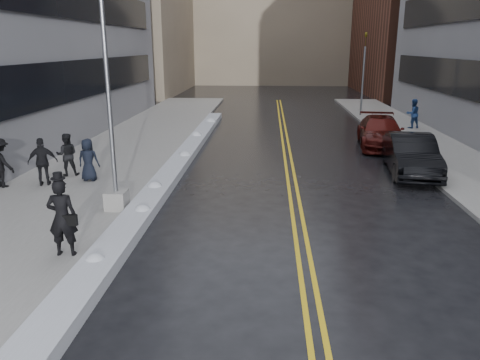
% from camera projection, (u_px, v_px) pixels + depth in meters
% --- Properties ---
extents(ground, '(160.00, 160.00, 0.00)m').
position_uv_depth(ground, '(211.00, 240.00, 13.01)').
color(ground, black).
rests_on(ground, ground).
extents(sidewalk_west, '(5.50, 50.00, 0.15)m').
position_uv_depth(sidewalk_west, '(119.00, 155.00, 22.92)').
color(sidewalk_west, gray).
rests_on(sidewalk_west, ground).
extents(sidewalk_east, '(4.00, 50.00, 0.15)m').
position_uv_depth(sidewalk_east, '(448.00, 159.00, 21.99)').
color(sidewalk_east, gray).
rests_on(sidewalk_east, ground).
extents(lane_line_left, '(0.12, 50.00, 0.01)m').
position_uv_depth(lane_line_left, '(285.00, 158.00, 22.46)').
color(lane_line_left, gold).
rests_on(lane_line_left, ground).
extents(lane_line_right, '(0.12, 50.00, 0.01)m').
position_uv_depth(lane_line_right, '(291.00, 158.00, 22.44)').
color(lane_line_right, gold).
rests_on(lane_line_right, ground).
extents(snow_ridge, '(0.90, 30.00, 0.34)m').
position_uv_depth(snow_ridge, '(178.00, 164.00, 20.78)').
color(snow_ridge, '#B9BCC2').
rests_on(snow_ridge, ground).
extents(building_west_far, '(14.00, 22.00, 18.00)m').
position_uv_depth(building_west_far, '(122.00, 11.00, 53.62)').
color(building_west_far, gray).
rests_on(building_west_far, ground).
extents(building_far, '(36.00, 16.00, 22.00)m').
position_uv_depth(building_far, '(274.00, 4.00, 67.39)').
color(building_far, gray).
rests_on(building_far, ground).
extents(lamppost, '(0.65, 0.65, 7.62)m').
position_uv_depth(lamppost, '(112.00, 136.00, 14.42)').
color(lamppost, gray).
rests_on(lamppost, sidewalk_west).
extents(fire_hydrant, '(0.26, 0.26, 0.73)m').
position_uv_depth(fire_hydrant, '(427.00, 149.00, 21.92)').
color(fire_hydrant, maroon).
rests_on(fire_hydrant, sidewalk_east).
extents(traffic_signal, '(0.16, 0.20, 6.00)m').
position_uv_depth(traffic_signal, '(363.00, 71.00, 34.59)').
color(traffic_signal, gray).
rests_on(traffic_signal, sidewalk_east).
extents(pedestrian_fedora, '(0.76, 0.53, 1.98)m').
position_uv_depth(pedestrian_fedora, '(62.00, 218.00, 11.52)').
color(pedestrian_fedora, black).
rests_on(pedestrian_fedora, sidewalk_west).
extents(pedestrian_b, '(1.00, 0.88, 1.72)m').
position_uv_depth(pedestrian_b, '(67.00, 155.00, 18.75)').
color(pedestrian_b, black).
rests_on(pedestrian_b, sidewalk_west).
extents(pedestrian_c, '(0.81, 0.54, 1.65)m').
position_uv_depth(pedestrian_c, '(88.00, 160.00, 18.05)').
color(pedestrian_c, black).
rests_on(pedestrian_c, sidewalk_west).
extents(pedestrian_d, '(1.14, 0.76, 1.80)m').
position_uv_depth(pedestrian_d, '(43.00, 162.00, 17.43)').
color(pedestrian_d, black).
rests_on(pedestrian_d, sidewalk_west).
extents(pedestrian_e, '(1.37, 1.09, 1.85)m').
position_uv_depth(pedestrian_e, '(0.00, 163.00, 17.20)').
color(pedestrian_e, black).
rests_on(pedestrian_e, sidewalk_west).
extents(pedestrian_east, '(1.06, 0.93, 1.83)m').
position_uv_depth(pedestrian_east, '(413.00, 114.00, 29.60)').
color(pedestrian_east, navy).
rests_on(pedestrian_east, sidewalk_east).
extents(car_black, '(2.26, 5.20, 1.66)m').
position_uv_depth(car_black, '(411.00, 155.00, 19.51)').
color(car_black, black).
rests_on(car_black, ground).
extents(car_maroon, '(2.83, 5.68, 1.58)m').
position_uv_depth(car_maroon, '(381.00, 132.00, 24.85)').
color(car_maroon, '#3D0C09').
rests_on(car_maroon, ground).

